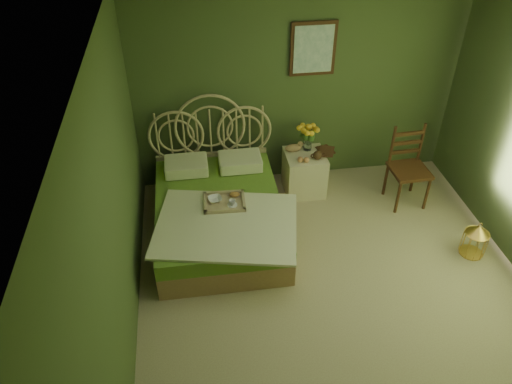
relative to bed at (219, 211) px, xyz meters
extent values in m
plane|color=#BAAF87|center=(1.10, -1.23, -0.29)|extent=(4.50, 4.50, 0.00)
plane|color=silver|center=(1.10, -1.23, 2.31)|extent=(4.50, 4.50, 0.00)
plane|color=#42562D|center=(1.10, 1.02, 1.01)|extent=(4.00, 0.00, 4.00)
plane|color=#42562D|center=(-0.90, -1.23, 1.01)|extent=(0.00, 4.50, 4.50)
cube|color=#381A0F|center=(1.25, 1.00, 1.46)|extent=(0.54, 0.03, 0.64)
cube|color=silver|center=(1.25, 0.98, 1.46)|extent=(0.46, 0.01, 0.56)
cube|color=tan|center=(0.00, -0.06, -0.15)|extent=(1.39, 1.86, 0.28)
cube|color=olive|center=(0.00, -0.06, 0.08)|extent=(1.39, 1.86, 0.19)
cube|color=#F2EACD|center=(0.05, -0.48, 0.19)|extent=(1.66, 1.39, 0.03)
cube|color=#F2EACD|center=(-0.33, 0.59, 0.26)|extent=(0.51, 0.37, 0.15)
cube|color=#F2EACD|center=(0.32, 0.59, 0.26)|extent=(0.51, 0.37, 0.15)
cube|color=tan|center=(0.06, -0.13, 0.20)|extent=(0.46, 0.37, 0.04)
ellipsoid|color=#B77A38|center=(0.18, -0.04, 0.25)|extent=(0.12, 0.07, 0.05)
cube|color=beige|center=(1.15, 0.63, -0.02)|extent=(0.49, 0.49, 0.54)
cylinder|color=silver|center=(1.19, 0.75, 0.35)|extent=(0.10, 0.10, 0.18)
ellipsoid|color=tan|center=(1.01, 0.73, 0.31)|extent=(0.21, 0.11, 0.10)
sphere|color=#CE8450|center=(1.05, 0.48, 0.29)|extent=(0.07, 0.07, 0.07)
sphere|color=#CE8450|center=(1.12, 0.46, 0.29)|extent=(0.07, 0.07, 0.07)
cube|color=#381A0F|center=(2.34, 0.21, 0.18)|extent=(0.46, 0.46, 0.04)
cylinder|color=#381A0F|center=(2.15, 0.03, -0.05)|extent=(0.04, 0.04, 0.47)
cylinder|color=#381A0F|center=(2.53, 0.03, -0.05)|extent=(0.04, 0.04, 0.47)
cylinder|color=#381A0F|center=(2.15, 0.40, -0.05)|extent=(0.04, 0.04, 0.47)
cylinder|color=#381A0F|center=(2.53, 0.40, -0.05)|extent=(0.04, 0.04, 0.47)
cube|color=#381A0F|center=(2.34, 0.40, 0.44)|extent=(0.38, 0.06, 0.52)
cylinder|color=gold|center=(2.74, -0.79, -0.28)|extent=(0.26, 0.26, 0.01)
cylinder|color=gold|center=(2.74, -0.79, -0.14)|extent=(0.26, 0.26, 0.29)
cone|color=gold|center=(2.74, -0.79, 0.05)|extent=(0.26, 0.26, 0.10)
imported|color=#381E0F|center=(1.33, 0.65, 0.27)|extent=(0.22, 0.26, 0.02)
imported|color=#472819|center=(1.33, 0.65, 0.29)|extent=(0.26, 0.29, 0.02)
imported|color=white|center=(-0.04, -0.08, 0.23)|extent=(0.18, 0.18, 0.04)
imported|color=white|center=(0.14, -0.19, 0.25)|extent=(0.08, 0.08, 0.07)
camera|label=1|loc=(-0.22, -4.43, 3.62)|focal=35.00mm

